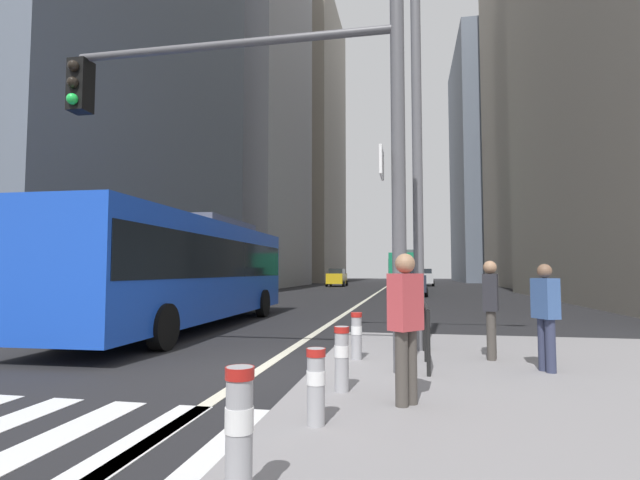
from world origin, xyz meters
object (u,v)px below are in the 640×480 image
Objects in this scene: traffic_signal_gantry at (277,125)px; car_receding_near at (425,277)px; city_bus_red_receding at (405,269)px; car_oncoming_mid at (337,277)px; city_bus_blue_oncoming at (189,266)px; street_lamp_post at (416,94)px; bollard_front at (239,428)px; sedan_white_oncoming at (70,296)px; bollard_right at (342,355)px; bollard_back at (357,333)px; pedestrian_waiting at (491,304)px; bollard_left at (316,382)px; car_receding_far at (411,281)px; pedestrian_walking at (546,312)px; pedestrian_far at (406,320)px.

car_receding_near is at bearing 85.52° from traffic_signal_gantry.
city_bus_red_receding is 12.48m from car_oncoming_mid.
city_bus_blue_oncoming is 8.31m from street_lamp_post.
traffic_signal_gantry reaches higher than bollard_front.
sedan_white_oncoming is 10.43m from bollard_right.
bollard_back is at bearing -22.74° from sedan_white_oncoming.
sedan_white_oncoming is 0.94× the size of car_oncoming_mid.
bollard_front is 6.29m from pedestrian_waiting.
bollard_left is (5.54, -8.42, -1.26)m from city_bus_blue_oncoming.
city_bus_blue_oncoming reaches higher than car_receding_far.
bollard_back is at bearing 39.16° from traffic_signal_gantry.
city_bus_blue_oncoming is 6.86× the size of pedestrian_waiting.
pedestrian_waiting is (9.36, -43.19, 0.12)m from car_oncoming_mid.
street_lamp_post is 4.42m from pedestrian_waiting.
pedestrian_waiting is (1.33, -24.28, 0.12)m from car_receding_far.
bollard_back is at bearing -92.29° from car_receding_far.
bollard_back is at bearing -40.89° from city_bus_blue_oncoming.
city_bus_red_receding is at bearing 94.12° from pedestrian_walking.
street_lamp_post is at bearing -13.69° from sedan_white_oncoming.
car_receding_far is 27.43m from pedestrian_far.
car_receding_far is at bearing 87.71° from bollard_back.
city_bus_blue_oncoming is 1.48× the size of street_lamp_post.
bollard_left is 0.44× the size of pedestrian_far.
sedan_white_oncoming is 10.85m from street_lamp_post.
city_bus_red_receding reaches higher than bollard_front.
car_receding_far reaches higher than bollard_right.
pedestrian_waiting is at bearing 66.42° from bollard_front.
pedestrian_far is at bearing -91.95° from car_receding_near.
traffic_signal_gantry is (-2.18, -25.68, 3.11)m from car_receding_far.
pedestrian_walking is (10.02, -44.09, 0.07)m from car_oncoming_mid.
bollard_left is at bearing -92.92° from car_receding_near.
pedestrian_walking reaches higher than bollard_right.
pedestrian_walking reaches higher than bollard_back.
sedan_white_oncoming and car_oncoming_mid have the same top height.
pedestrian_far is (2.07, -1.74, -2.98)m from traffic_signal_gantry.
city_bus_red_receding reaches higher than pedestrian_far.
street_lamp_post is 4.84× the size of pedestrian_walking.
street_lamp_post is 10.51× the size of bollard_left.
pedestrian_waiting is (1.22, -0.80, -4.17)m from street_lamp_post.
bollard_right is (-0.47, -35.98, -1.22)m from city_bus_red_receding.
street_lamp_post is 4.64× the size of pedestrian_waiting.
street_lamp_post is (9.69, -2.36, 4.29)m from sedan_white_oncoming.
car_receding_far is at bearing 71.81° from city_bus_blue_oncoming.
car_receding_far is at bearing 85.15° from traffic_signal_gantry.
car_receding_near is at bearing 86.98° from bollard_front.
car_oncoming_mid reaches higher than bollard_front.
car_receding_far is at bearing 93.14° from pedestrian_waiting.
sedan_white_oncoming is at bearing 163.83° from pedestrian_waiting.
city_bus_red_receding is 13.55× the size of bollard_right.
city_bus_blue_oncoming is at bearing 128.50° from bollard_right.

